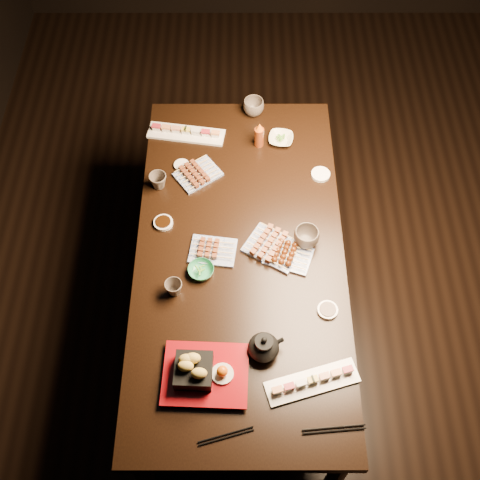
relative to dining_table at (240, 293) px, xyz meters
name	(u,v)px	position (x,y,z in m)	size (l,w,h in m)	color
ground	(312,297)	(0.40, 0.17, -0.38)	(5.00, 5.00, 0.00)	black
dining_table	(240,293)	(0.00, 0.00, 0.00)	(0.90, 1.80, 0.75)	black
sushi_platter_near	(313,381)	(0.27, -0.58, 0.40)	(0.36, 0.10, 0.04)	white
sushi_platter_far	(186,131)	(-0.27, 0.69, 0.40)	(0.38, 0.10, 0.05)	white
yakitori_plate_center	(213,249)	(-0.12, 0.00, 0.40)	(0.20, 0.14, 0.05)	#828EB6
yakitori_plate_right	(274,245)	(0.14, 0.02, 0.40)	(0.23, 0.17, 0.06)	#828EB6
yakitori_plate_left	(198,172)	(-0.20, 0.43, 0.40)	(0.20, 0.14, 0.05)	#828EB6
tsukune_plate	(289,254)	(0.21, -0.03, 0.40)	(0.19, 0.14, 0.05)	#828EB6
edamame_bowl_green	(201,271)	(-0.16, -0.10, 0.39)	(0.11, 0.11, 0.03)	#2C8958
edamame_bowl_cream	(281,139)	(0.20, 0.64, 0.39)	(0.12, 0.12, 0.03)	beige
tempura_tray	(205,370)	(-0.13, -0.56, 0.43)	(0.32, 0.26, 0.12)	black
teacup_near_left	(174,288)	(-0.27, -0.19, 0.41)	(0.07, 0.07, 0.07)	#4E433B
teacup_mid_right	(306,237)	(0.29, 0.05, 0.42)	(0.11, 0.11, 0.09)	#4E433B
teacup_far_left	(158,181)	(-0.38, 0.36, 0.41)	(0.08, 0.08, 0.08)	#4E433B
teacup_far_right	(254,107)	(0.07, 0.83, 0.42)	(0.10, 0.10, 0.08)	#4E433B
teapot	(264,346)	(0.09, -0.46, 0.44)	(0.14, 0.14, 0.12)	black
condiment_bottle	(259,134)	(0.09, 0.62, 0.45)	(0.05, 0.05, 0.14)	maroon
sauce_dish_west	(163,223)	(-0.34, 0.15, 0.38)	(0.09, 0.09, 0.02)	white
sauce_dish_east	(321,174)	(0.38, 0.43, 0.38)	(0.09, 0.09, 0.02)	white
sauce_dish_se	(328,310)	(0.35, -0.28, 0.38)	(0.08, 0.08, 0.01)	white
sauce_dish_nw	(182,165)	(-0.28, 0.48, 0.38)	(0.07, 0.07, 0.01)	white
chopsticks_near	(226,436)	(-0.05, -0.78, 0.38)	(0.21, 0.02, 0.01)	black
chopsticks_se	(334,429)	(0.34, -0.76, 0.38)	(0.23, 0.02, 0.01)	black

